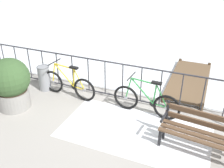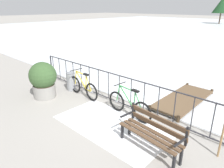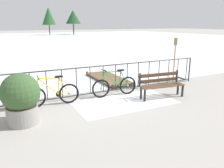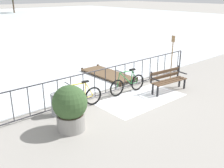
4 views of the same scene
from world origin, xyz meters
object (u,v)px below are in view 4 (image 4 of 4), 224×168
object	(u,v)px
bicycle_second	(128,84)
planter_with_shrub	(70,107)
oar_upright	(172,55)
park_bench	(168,79)
trash_bin	(56,104)
bicycle_near_railing	(80,98)

from	to	relation	value
bicycle_second	planter_with_shrub	bearing A→B (deg)	-162.73
oar_upright	park_bench	bearing A→B (deg)	-147.77
bicycle_second	trash_bin	world-z (taller)	bicycle_second
park_bench	bicycle_second	bearing A→B (deg)	148.15
bicycle_second	park_bench	xyz separation A→B (m)	(1.38, -0.85, 0.14)
bicycle_second	planter_with_shrub	world-z (taller)	planter_with_shrub
bicycle_near_railing	planter_with_shrub	size ratio (longest dim) A/B	1.28
park_bench	trash_bin	bearing A→B (deg)	167.95
park_bench	planter_with_shrub	world-z (taller)	planter_with_shrub
bicycle_second	trash_bin	xyz separation A→B (m)	(-3.06, 0.09, 0.00)
bicycle_near_railing	park_bench	world-z (taller)	bicycle_near_railing
trash_bin	oar_upright	bearing A→B (deg)	-1.49
bicycle_second	planter_with_shrub	distance (m)	3.38
park_bench	oar_upright	size ratio (longest dim) A/B	0.83
park_bench	bicycle_near_railing	bearing A→B (deg)	166.31
bicycle_second	oar_upright	size ratio (longest dim) A/B	0.86
bicycle_second	planter_with_shrub	size ratio (longest dim) A/B	1.28
planter_with_shrub	oar_upright	distance (m)	5.95
park_bench	planter_with_shrub	bearing A→B (deg)	-178.19
bicycle_near_railing	trash_bin	bearing A→B (deg)	175.06
bicycle_second	oar_upright	distance (m)	2.75
trash_bin	bicycle_near_railing	bearing A→B (deg)	-4.94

